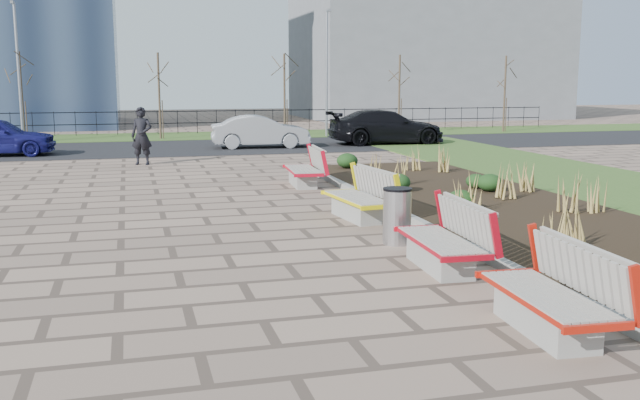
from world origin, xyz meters
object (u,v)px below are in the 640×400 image
object	(u,v)px
bench_d	(302,167)
litter_bin	(397,217)
pedestrian	(142,136)
bench_a	(546,290)
bench_b	(440,237)
bench_c	(357,195)
lamp_west	(19,74)
car_black	(386,127)
lamp_east	(327,74)
car_silver	(260,131)

from	to	relation	value
bench_d	litter_bin	world-z (taller)	bench_d
litter_bin	pedestrian	world-z (taller)	pedestrian
bench_a	bench_d	bearing A→B (deg)	93.41
bench_b	bench_c	world-z (taller)	same
bench_c	bench_d	distance (m)	4.75
bench_b	lamp_west	bearing A→B (deg)	113.33
bench_c	car_black	size ratio (longest dim) A/B	0.41
bench_b	bench_d	distance (m)	8.77
bench_a	lamp_west	bearing A→B (deg)	111.72
bench_a	lamp_east	xyz separation A→B (m)	(5.00, 27.21, 2.54)
lamp_east	pedestrian	bearing A→B (deg)	-133.36
bench_a	bench_d	world-z (taller)	same
car_black	car_silver	bearing A→B (deg)	94.64
pedestrian	car_black	world-z (taller)	pedestrian
bench_b	car_black	world-z (taller)	car_black
bench_d	car_silver	distance (m)	10.77
bench_a	lamp_west	xyz separation A→B (m)	(-9.00, 27.21, 2.54)
bench_c	lamp_east	bearing A→B (deg)	70.03
lamp_west	pedestrian	bearing A→B (deg)	-62.61
bench_a	car_silver	world-z (taller)	car_silver
bench_d	litter_bin	bearing A→B (deg)	-85.98
bench_b	bench_a	bearing A→B (deg)	-86.94
litter_bin	lamp_east	size ratio (longest dim) A/B	0.16
pedestrian	car_silver	bearing A→B (deg)	62.29
car_silver	bench_a	bearing A→B (deg)	-178.35
bench_c	lamp_west	bearing A→B (deg)	107.70
bench_a	pedestrian	world-z (taller)	pedestrian
bench_a	bench_c	bearing A→B (deg)	93.41
bench_b	litter_bin	size ratio (longest dim) A/B	2.18
bench_b	bench_d	size ratio (longest dim) A/B	1.00
pedestrian	lamp_east	size ratio (longest dim) A/B	0.32
bench_d	car_silver	xyz separation A→B (m)	(0.81, 10.73, 0.18)
bench_b	bench_c	distance (m)	4.02
lamp_east	bench_c	bearing A→B (deg)	-103.81
car_silver	car_black	size ratio (longest dim) A/B	0.79
lamp_west	bench_b	bearing A→B (deg)	-69.73
bench_d	car_silver	size ratio (longest dim) A/B	0.52
bench_d	litter_bin	distance (m)	7.03
bench_b	car_silver	bearing A→B (deg)	90.68
bench_b	pedestrian	xyz separation A→B (m)	(-4.04, 14.79, 0.46)
litter_bin	car_silver	distance (m)	17.78
bench_b	lamp_east	size ratio (longest dim) A/B	0.35
bench_d	car_black	xyz separation A→B (m)	(6.43, 10.99, 0.26)
lamp_east	bench_b	bearing A→B (deg)	-101.60
lamp_east	car_silver	bearing A→B (deg)	-130.76
car_black	pedestrian	bearing A→B (deg)	117.41
bench_c	lamp_east	xyz separation A→B (m)	(5.00, 20.34, 2.54)
lamp_west	lamp_east	size ratio (longest dim) A/B	1.00
car_silver	lamp_east	xyz separation A→B (m)	(4.19, 4.86, 2.36)
bench_b	pedestrian	distance (m)	15.34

